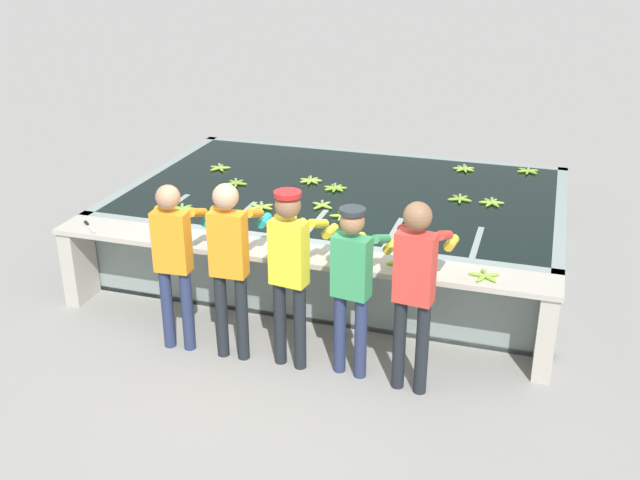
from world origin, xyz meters
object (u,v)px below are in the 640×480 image
worker_2 (291,262)px  banana_bunch_floating_2 (286,219)px  banana_bunch_floating_6 (322,205)px  worker_0 (174,252)px  worker_3 (353,276)px  banana_bunch_ledge_0 (485,276)px  banana_bunch_floating_9 (261,207)px  banana_bunch_floating_0 (236,183)px  worker_4 (415,279)px  banana_bunch_floating_12 (343,216)px  banana_bunch_floating_4 (220,168)px  worker_1 (230,255)px  banana_bunch_floating_10 (528,171)px  banana_bunch_floating_1 (460,199)px  banana_bunch_floating_5 (464,169)px  knife_0 (88,225)px  banana_bunch_ledge_1 (288,251)px  banana_bunch_floating_3 (311,181)px  banana_bunch_floating_11 (182,209)px  banana_bunch_floating_8 (335,188)px  banana_bunch_ledge_2 (401,263)px  banana_bunch_floating_7 (491,202)px

worker_2 → banana_bunch_floating_2: (-0.49, 1.24, -0.13)m
banana_bunch_floating_6 → worker_0: bearing=-115.5°
worker_3 → banana_bunch_ledge_0: worker_3 is taller
worker_0 → banana_bunch_floating_9: (0.24, 1.54, -0.08)m
banana_bunch_floating_0 → worker_4: bearing=-41.1°
banana_bunch_floating_12 → banana_bunch_ledge_0: bearing=-32.9°
banana_bunch_floating_4 → worker_1: bearing=-63.6°
worker_0 → banana_bunch_floating_6: (0.85, 1.77, -0.08)m
worker_1 → worker_4: bearing=-1.3°
banana_bunch_floating_0 → banana_bunch_floating_10: (3.25, 1.51, -0.00)m
worker_1 → banana_bunch_floating_1: 2.96m
banana_bunch_floating_5 → knife_0: size_ratio=0.99×
banana_bunch_ledge_1 → banana_bunch_ledge_0: bearing=0.6°
banana_bunch_floating_3 → banana_bunch_floating_6: same height
banana_bunch_floating_0 → banana_bunch_floating_11: same height
worker_4 → banana_bunch_floating_4: 4.03m
banana_bunch_floating_2 → banana_bunch_floating_11: same height
banana_bunch_floating_1 → banana_bunch_floating_2: (-1.63, -1.16, -0.00)m
banana_bunch_floating_0 → banana_bunch_floating_9: size_ratio=0.98×
banana_bunch_floating_0 → banana_bunch_floating_4: same height
banana_bunch_floating_8 → banana_bunch_floating_0: bearing=-171.0°
banana_bunch_floating_4 → banana_bunch_floating_10: bearing=15.6°
banana_bunch_floating_3 → banana_bunch_floating_9: bearing=-103.0°
banana_bunch_floating_12 → banana_bunch_ledge_2: bearing=-49.9°
banana_bunch_ledge_0 → banana_bunch_ledge_1: (-1.81, -0.02, -0.00)m
worker_3 → worker_4: 0.56m
worker_4 → banana_bunch_ledge_0: worker_4 is taller
worker_4 → banana_bunch_floating_4: bearing=137.7°
worker_2 → banana_bunch_floating_2: worker_2 is taller
worker_3 → banana_bunch_floating_1: bearing=76.1°
worker_3 → banana_bunch_floating_4: worker_3 is taller
worker_0 → banana_bunch_floating_6: worker_0 is taller
worker_0 → banana_bunch_floating_0: (-0.34, 2.18, -0.08)m
banana_bunch_floating_1 → banana_bunch_floating_3: 1.78m
worker_0 → banana_bunch_ledge_0: worker_0 is taller
worker_0 → banana_bunch_floating_1: worker_0 is taller
banana_bunch_floating_2 → banana_bunch_floating_11: bearing=-178.0°
worker_2 → banana_bunch_floating_12: size_ratio=6.01×
banana_bunch_floating_6 → banana_bunch_ledge_1: bearing=-87.4°
banana_bunch_floating_1 → banana_bunch_floating_7: bearing=-1.8°
banana_bunch_floating_10 → banana_bunch_ledge_2: bearing=-106.8°
banana_bunch_floating_2 → banana_bunch_floating_7: size_ratio=1.00×
worker_0 → banana_bunch_floating_4: bearing=106.2°
worker_4 → banana_bunch_floating_2: bearing=140.5°
worker_2 → banana_bunch_floating_10: bearing=63.8°
worker_2 → banana_bunch_floating_2: bearing=111.5°
worker_1 → banana_bunch_floating_1: worker_1 is taller
worker_1 → worker_3: 1.11m
banana_bunch_floating_6 → banana_bunch_floating_0: bearing=161.0°
banana_bunch_floating_3 → banana_bunch_floating_11: (-1.02, -1.31, 0.00)m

